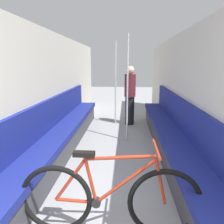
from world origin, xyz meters
The scene contains 8 objects.
wall_left centered at (-1.28, 3.34, 1.12)m, with size 0.10×9.87×2.25m, color beige.
wall_right centered at (1.28, 3.34, 1.12)m, with size 0.10×9.87×2.25m, color beige.
bench_seat_row_left centered at (-1.03, 3.38, 0.33)m, with size 0.48×5.11×1.02m.
bench_seat_row_right centered at (1.03, 3.38, 0.33)m, with size 0.48×5.11×1.02m.
bicycle centered at (0.04, 1.31, 0.38)m, with size 1.76×0.46×0.92m.
grab_pole_near centered at (-0.10, 5.37, 1.09)m, with size 0.08×0.08×2.23m.
grab_pole_far centered at (0.21, 4.00, 1.09)m, with size 0.08×0.08×2.23m.
passenger_standing centered at (0.29, 5.32, 0.81)m, with size 0.30×0.30×1.58m.
Camera 1 is at (0.19, -0.54, 1.65)m, focal length 35.00 mm.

